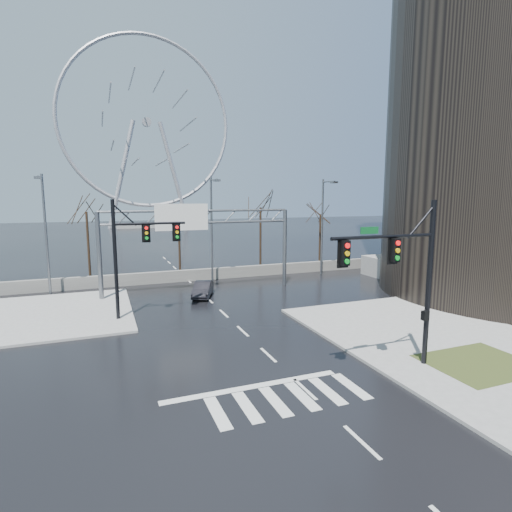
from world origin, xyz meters
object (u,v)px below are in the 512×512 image
signal_mast_near (407,269)px  signal_mast_far (133,248)px  sign_gantry (195,233)px  car (203,289)px  ferris_wheel (147,129)px

signal_mast_near → signal_mast_far: size_ratio=1.00×
signal_mast_near → sign_gantry: (-5.52, 19.00, 0.31)m
signal_mast_far → car: signal_mast_far is taller
ferris_wheel → car: bearing=-93.6°
signal_mast_near → sign_gantry: size_ratio=0.49×
ferris_wheel → car: size_ratio=13.45×
signal_mast_far → ferris_wheel: size_ratio=0.16×
signal_mast_far → car: (5.66, 4.37, -4.21)m
signal_mast_far → car: 8.30m
signal_mast_far → ferris_wheel: 89.30m
sign_gantry → car: size_ratio=4.32×
ferris_wheel → car: 85.71m
sign_gantry → ferris_wheel: bearing=86.2°
signal_mast_near → sign_gantry: signal_mast_near is taller
car → ferris_wheel: bearing=108.9°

